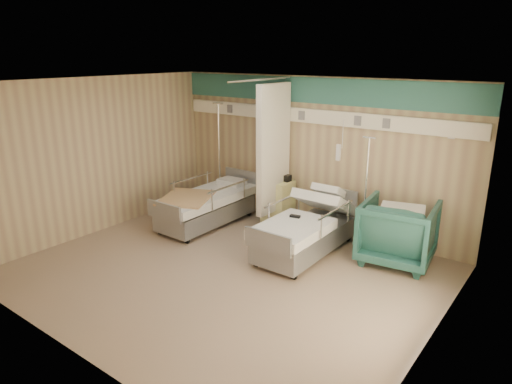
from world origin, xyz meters
TOP-DOWN VIEW (x-y plane):
  - ground at (0.00, 0.00)m, footprint 6.00×5.00m
  - room_walls at (-0.03, 0.25)m, footprint 6.04×5.04m
  - bed_right at (0.60, 1.30)m, footprint 1.00×2.16m
  - bed_left at (-1.60, 1.30)m, footprint 1.00×2.16m
  - bedside_cabinet at (-0.55, 2.20)m, footprint 0.50×0.48m
  - visitor_armchair at (1.92, 1.90)m, footprint 1.21×1.24m
  - waffle_blanket at (1.96, 1.91)m, footprint 0.79×0.74m
  - iv_stand_right at (1.23, 2.16)m, footprint 0.34×0.34m
  - iv_stand_left at (-2.08, 2.25)m, footprint 0.40×0.40m
  - call_remote at (0.46, 1.20)m, footprint 0.18×0.10m
  - tan_blanket at (-1.66, 0.84)m, footprint 1.19×1.30m
  - toiletry_bag at (-0.46, 2.28)m, footprint 0.23×0.15m
  - white_cup at (-0.74, 2.20)m, footprint 0.10×0.10m

SIDE VIEW (x-z plane):
  - ground at x=0.00m, z-range 0.00..0.00m
  - bed_right at x=0.60m, z-range 0.00..0.63m
  - bed_left at x=-1.60m, z-range 0.00..0.63m
  - iv_stand_right at x=1.23m, z-range -0.56..1.34m
  - bedside_cabinet at x=-0.55m, z-range 0.00..0.85m
  - iv_stand_left at x=-2.08m, z-range -0.66..1.57m
  - visitor_armchair at x=1.92m, z-range 0.00..1.01m
  - tan_blanket at x=-1.66m, z-range 0.63..0.67m
  - call_remote at x=0.46m, z-range 0.63..0.67m
  - white_cup at x=-0.74m, z-range 0.85..0.97m
  - toiletry_bag at x=-0.46m, z-range 0.85..0.97m
  - waffle_blanket at x=1.96m, z-range 1.01..1.08m
  - room_walls at x=-0.03m, z-range 0.45..3.27m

